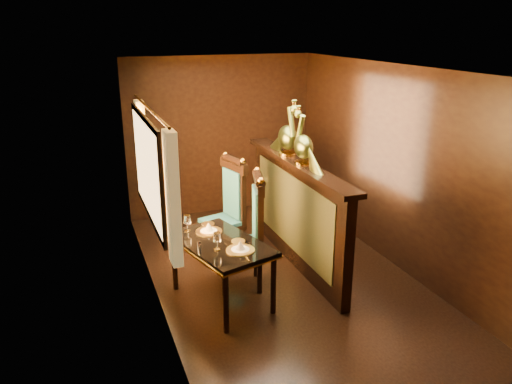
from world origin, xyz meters
The scene contains 8 objects.
ground centered at (0.00, 0.00, 0.00)m, with size 5.00×5.00×0.00m, color black.
room_shell centered at (-0.09, 0.02, 1.58)m, with size 3.04×5.04×2.52m.
partition centered at (0.32, 0.30, 0.71)m, with size 0.26×2.70×1.36m.
dining_table centered at (-0.84, -0.28, 0.65)m, with size 1.05×1.37×0.92m.
chair_left centered at (-0.41, -0.05, 0.72)m, with size 0.61×0.63×1.39m.
chair_right centered at (-0.41, 0.77, 0.72)m, with size 0.61×0.63×1.38m.
peacock_left centered at (0.33, 0.15, 1.70)m, with size 0.21×0.57×0.68m, color #1C5430, non-canonical shape.
peacock_right centered at (0.33, 0.61, 1.72)m, with size 0.23×0.61×0.73m, color #1C5430, non-canonical shape.
Camera 1 is at (-2.20, -5.02, 2.95)m, focal length 35.00 mm.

